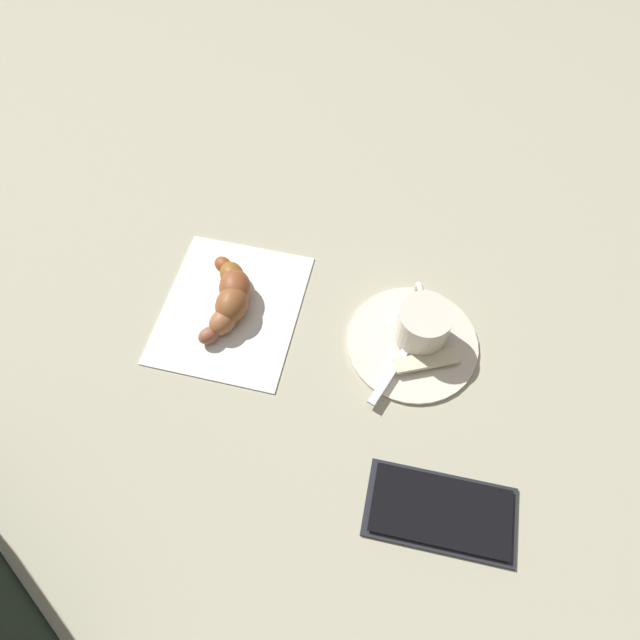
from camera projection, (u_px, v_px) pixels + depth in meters
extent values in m
plane|color=#ADA88E|center=(336.00, 321.00, 0.64)|extent=(1.80, 1.80, 0.00)
cylinder|color=silver|center=(413.00, 342.00, 0.63)|extent=(0.15, 0.15, 0.01)
cylinder|color=silver|center=(423.00, 325.00, 0.60)|extent=(0.06, 0.06, 0.05)
cylinder|color=black|center=(425.00, 319.00, 0.59)|extent=(0.05, 0.05, 0.00)
torus|color=silver|center=(419.00, 297.00, 0.62)|extent=(0.01, 0.04, 0.03)
cube|color=silver|center=(394.00, 368.00, 0.60)|extent=(0.05, 0.10, 0.00)
ellipsoid|color=silver|center=(422.00, 324.00, 0.63)|extent=(0.03, 0.03, 0.01)
cube|color=beige|center=(427.00, 361.00, 0.60)|extent=(0.07, 0.04, 0.01)
cube|color=white|center=(231.00, 308.00, 0.65)|extent=(0.17, 0.19, 0.00)
ellipsoid|color=brown|center=(209.00, 335.00, 0.62)|extent=(0.03, 0.03, 0.02)
ellipsoid|color=#995B36|center=(223.00, 321.00, 0.62)|extent=(0.04, 0.04, 0.03)
ellipsoid|color=brown|center=(232.00, 304.00, 0.63)|extent=(0.04, 0.05, 0.03)
ellipsoid|color=brown|center=(235.00, 288.00, 0.64)|extent=(0.05, 0.06, 0.03)
ellipsoid|color=brown|center=(232.00, 275.00, 0.66)|extent=(0.04, 0.05, 0.03)
ellipsoid|color=brown|center=(223.00, 265.00, 0.67)|extent=(0.03, 0.03, 0.02)
cube|color=black|center=(441.00, 511.00, 0.53)|extent=(0.15, 0.08, 0.01)
cube|color=black|center=(441.00, 510.00, 0.53)|extent=(0.14, 0.07, 0.00)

